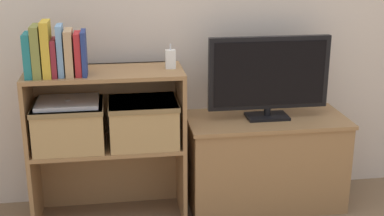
# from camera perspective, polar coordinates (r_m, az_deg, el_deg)

# --- Properties ---
(tv_stand) EXTENTS (0.85, 0.41, 0.50)m
(tv_stand) POSITION_cam_1_polar(r_m,az_deg,el_deg) (2.97, 7.79, -5.62)
(tv_stand) COLOR olive
(tv_stand) RESTS_ON ground_plane
(tv) EXTENTS (0.64, 0.14, 0.44)m
(tv) POSITION_cam_1_polar(r_m,az_deg,el_deg) (2.81, 8.21, 3.48)
(tv) COLOR black
(tv) RESTS_ON tv_stand
(bookshelf_lower_tier) EXTENTS (0.78, 0.33, 0.42)m
(bookshelf_lower_tier) POSITION_cam_1_polar(r_m,az_deg,el_deg) (2.88, -8.83, -6.09)
(bookshelf_lower_tier) COLOR olive
(bookshelf_lower_tier) RESTS_ON ground_plane
(bookshelf_upper_tier) EXTENTS (0.78, 0.33, 0.38)m
(bookshelf_upper_tier) POSITION_cam_1_polar(r_m,az_deg,el_deg) (2.75, -9.22, 1.50)
(bookshelf_upper_tier) COLOR olive
(bookshelf_upper_tier) RESTS_ON bookshelf_lower_tier
(book_teal) EXTENTS (0.04, 0.15, 0.21)m
(book_teal) POSITION_cam_1_polar(r_m,az_deg,el_deg) (2.60, -17.04, 5.41)
(book_teal) COLOR #1E7075
(book_teal) RESTS_ON bookshelf_upper_tier
(book_olive) EXTENTS (0.04, 0.15, 0.24)m
(book_olive) POSITION_cam_1_polar(r_m,az_deg,el_deg) (2.59, -16.21, 5.85)
(book_olive) COLOR olive
(book_olive) RESTS_ON bookshelf_upper_tier
(book_mustard) EXTENTS (0.04, 0.15, 0.26)m
(book_mustard) POSITION_cam_1_polar(r_m,az_deg,el_deg) (2.58, -15.24, 6.11)
(book_mustard) COLOR gold
(book_mustard) RESTS_ON bookshelf_upper_tier
(book_maroon) EXTENTS (0.02, 0.14, 0.17)m
(book_maroon) POSITION_cam_1_polar(r_m,az_deg,el_deg) (2.59, -14.43, 5.24)
(book_maroon) COLOR maroon
(book_maroon) RESTS_ON bookshelf_upper_tier
(book_skyblue) EXTENTS (0.03, 0.12, 0.24)m
(book_skyblue) POSITION_cam_1_polar(r_m,az_deg,el_deg) (2.58, -13.84, 5.97)
(book_skyblue) COLOR #709ECC
(book_skyblue) RESTS_ON bookshelf_upper_tier
(book_tan) EXTENTS (0.04, 0.15, 0.22)m
(book_tan) POSITION_cam_1_polar(r_m,az_deg,el_deg) (2.58, -12.96, 5.77)
(book_tan) COLOR tan
(book_tan) RESTS_ON bookshelf_upper_tier
(book_crimson) EXTENTS (0.03, 0.12, 0.20)m
(book_crimson) POSITION_cam_1_polar(r_m,az_deg,el_deg) (2.58, -12.05, 5.67)
(book_crimson) COLOR #B22328
(book_crimson) RESTS_ON bookshelf_upper_tier
(book_navy) EXTENTS (0.02, 0.14, 0.21)m
(book_navy) POSITION_cam_1_polar(r_m,az_deg,el_deg) (2.57, -11.43, 5.78)
(book_navy) COLOR navy
(book_navy) RESTS_ON bookshelf_upper_tier
(baby_monitor) EXTENTS (0.05, 0.03, 0.12)m
(baby_monitor) POSITION_cam_1_polar(r_m,az_deg,el_deg) (2.66, -2.31, 5.24)
(baby_monitor) COLOR white
(baby_monitor) RESTS_ON bookshelf_upper_tier
(storage_basket_left) EXTENTS (0.35, 0.30, 0.22)m
(storage_basket_left) POSITION_cam_1_polar(r_m,az_deg,el_deg) (2.73, -12.96, -1.64)
(storage_basket_left) COLOR tan
(storage_basket_left) RESTS_ON bookshelf_lower_tier
(storage_basket_right) EXTENTS (0.35, 0.30, 0.22)m
(storage_basket_right) POSITION_cam_1_polar(r_m,az_deg,el_deg) (2.72, -5.22, -1.29)
(storage_basket_right) COLOR tan
(storage_basket_right) RESTS_ON bookshelf_lower_tier
(laptop) EXTENTS (0.30, 0.24, 0.02)m
(laptop) POSITION_cam_1_polar(r_m,az_deg,el_deg) (2.69, -13.13, 0.61)
(laptop) COLOR #BCBCC1
(laptop) RESTS_ON storage_basket_left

